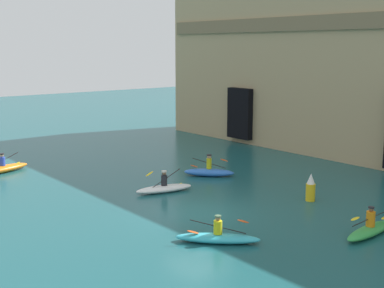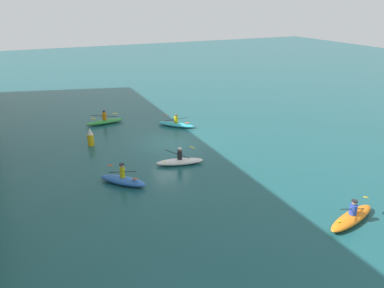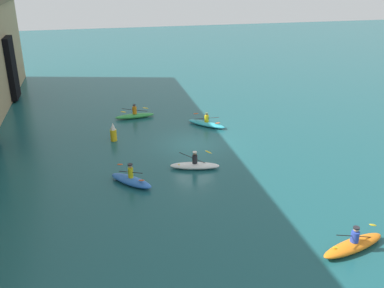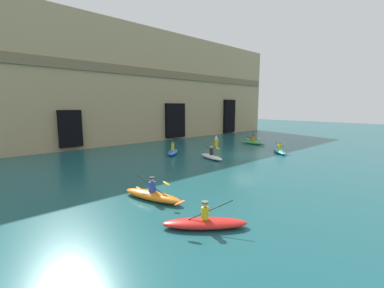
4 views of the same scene
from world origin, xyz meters
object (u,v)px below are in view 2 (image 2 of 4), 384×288
Objects in this scene: kayak_white at (180,161)px; kayak_orange at (352,217)px; kayak_blue at (123,180)px; kayak_green at (105,121)px; marker_buoy at (90,137)px; kayak_cyan at (176,124)px.

kayak_orange is at bearing -49.15° from kayak_white.
kayak_green is (11.12, -1.41, -0.02)m from kayak_blue.
kayak_blue reaches higher than kayak_orange.
kayak_blue is at bearing -175.44° from marker_buoy.
kayak_cyan is 7.18m from marker_buoy.
kayak_orange is at bearing -148.11° from marker_buoy.
kayak_orange is at bearing -175.93° from kayak_blue.
kayak_orange is 2.62× the size of marker_buoy.
kayak_orange reaches higher than kayak_cyan.
kayak_white is 0.88× the size of kayak_orange.
kayak_white is at bearing -65.20° from kayak_cyan.
kayak_white is at bearing -116.77° from kayak_blue.
kayak_orange is at bearing 105.94° from kayak_green.
kayak_blue is 4.08m from kayak_white.
kayak_blue is (-8.04, 6.51, 0.04)m from kayak_cyan.
kayak_green is 10.30m from kayak_white.
kayak_orange is (-19.26, -7.29, 0.01)m from kayak_green.
kayak_green is 0.92× the size of kayak_orange.
kayak_green is 2.40× the size of marker_buoy.
marker_buoy reaches higher than kayak_orange.
kayak_cyan is 0.87× the size of kayak_green.
kayak_blue is 0.76× the size of kayak_orange.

